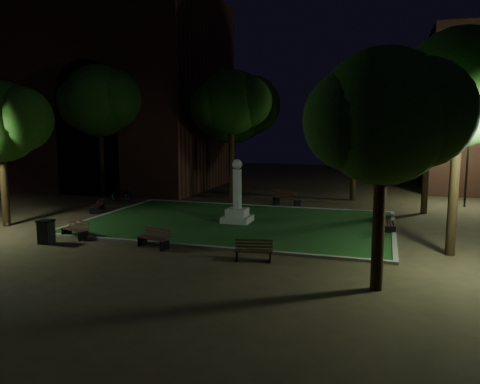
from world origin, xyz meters
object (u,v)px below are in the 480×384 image
object	(u,v)px
bench_west_near	(76,230)
bench_far_side	(286,199)
bench_right_side	(389,224)
bicycle	(122,195)
bench_near_left	(154,239)
bench_left_side	(98,206)
bench_near_right	(254,251)
trash_bin	(46,232)
monument	(237,205)

from	to	relation	value
bench_west_near	bench_far_side	world-z (taller)	bench_far_side
bench_west_near	bench_right_side	world-z (taller)	bench_right_side
bench_right_side	bicycle	bearing A→B (deg)	73.77
bench_near_left	bench_left_side	world-z (taller)	bench_near_left
bench_far_side	bicycle	bearing A→B (deg)	30.48
bench_west_near	bench_far_side	size ratio (longest dim) A/B	0.77
bench_west_near	bench_near_right	bearing A→B (deg)	12.23
bench_near_left	trash_bin	bearing A→B (deg)	-153.14
bench_right_side	bicycle	distance (m)	17.43
bench_far_side	bicycle	size ratio (longest dim) A/B	1.21
bench_left_side	bicycle	bearing A→B (deg)	174.87
monument	bicycle	bearing A→B (deg)	153.90
bench_left_side	bench_far_side	bearing A→B (deg)	99.60
bench_west_near	bench_left_side	size ratio (longest dim) A/B	1.03
bench_right_side	trash_bin	bearing A→B (deg)	113.81
bench_near_right	trash_bin	bearing A→B (deg)	169.07
bench_near_left	bench_left_side	xyz separation A→B (m)	(-6.85, 6.19, -0.02)
bench_west_near	bicycle	xyz separation A→B (m)	(-3.62, 9.76, 0.05)
bench_west_near	bench_left_side	world-z (taller)	bench_west_near
trash_bin	bicycle	distance (m)	11.39
bench_far_side	bench_near_left	bearing A→B (deg)	99.32
monument	bench_near_left	world-z (taller)	monument
bench_left_side	bench_far_side	xyz separation A→B (m)	(9.98, 5.11, 0.12)
bench_left_side	bench_far_side	distance (m)	11.21
bench_left_side	bench_far_side	world-z (taller)	bench_far_side
bench_left_side	bench_near_left	bearing A→B (deg)	30.40
bench_left_side	monument	bearing A→B (deg)	68.30
bench_left_side	bicycle	size ratio (longest dim) A/B	0.91
bench_near_left	bench_west_near	xyz separation A→B (m)	(-4.11, 0.45, -0.01)
bench_west_near	trash_bin	xyz separation A→B (m)	(-0.56, -1.21, 0.14)
bench_left_side	bicycle	distance (m)	4.13
bench_right_side	trash_bin	world-z (taller)	trash_bin
bench_near_left	monument	bearing A→B (deg)	89.79
monument	bench_right_side	world-z (taller)	monument
bench_near_left	bicycle	world-z (taller)	bicycle
bench_near_right	bench_left_side	xyz separation A→B (m)	(-11.23, 6.79, -0.00)
bicycle	bench_far_side	bearing A→B (deg)	-81.15
bench_west_near	bicycle	size ratio (longest dim) A/B	0.94
bench_near_left	bicycle	distance (m)	12.81
bench_left_side	trash_bin	world-z (taller)	trash_bin
bench_west_near	bench_left_side	distance (m)	6.35
monument	bench_near_right	world-z (taller)	monument
bench_near_right	bench_right_side	xyz separation A→B (m)	(4.77, 6.52, 0.01)
bench_right_side	monument	bearing A→B (deg)	90.90
bench_near_right	bench_far_side	distance (m)	11.96
monument	bench_near_right	size ratio (longest dim) A/B	2.19
monument	trash_bin	xyz separation A→B (m)	(-6.47, -6.30, -0.45)
monument	bench_left_side	world-z (taller)	monument
bench_right_side	trash_bin	xyz separation A→B (m)	(-13.83, -6.67, 0.14)
bench_far_side	trash_bin	world-z (taller)	bench_far_side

